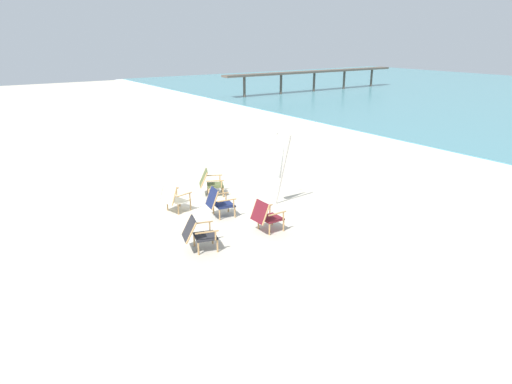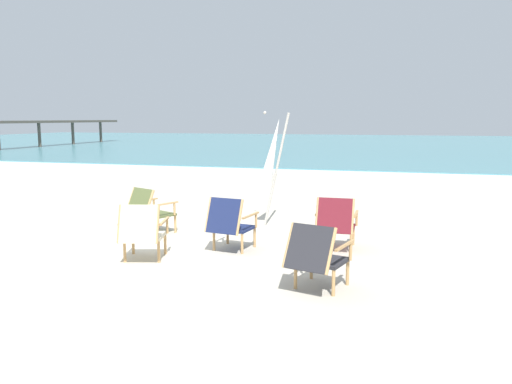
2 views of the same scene
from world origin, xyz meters
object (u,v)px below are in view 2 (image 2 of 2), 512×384
(beach_chair_far_center, at_px, (142,231))
(beach_chair_front_left, at_px, (336,222))
(beach_chair_back_right, at_px, (230,223))
(beach_chair_back_left, at_px, (316,255))
(beach_chair_front_right, at_px, (149,210))
(umbrella_furled_white, at_px, (273,151))

(beach_chair_far_center, height_order, beach_chair_front_left, beach_chair_far_center)
(beach_chair_far_center, height_order, beach_chair_back_right, beach_chair_back_right)
(beach_chair_back_left, distance_m, beach_chair_front_left, 1.86)
(beach_chair_back_right, xyz_separation_m, beach_chair_front_right, (-1.66, 0.65, -0.00))
(beach_chair_back_right, relative_size, umbrella_furled_white, 0.39)
(beach_chair_back_left, bearing_deg, beach_chair_back_right, 137.30)
(beach_chair_back_left, height_order, beach_chair_front_left, beach_chair_front_left)
(umbrella_furled_white, bearing_deg, beach_chair_back_right, -95.26)
(beach_chair_front_right, bearing_deg, beach_chair_front_left, -3.19)
(beach_chair_front_right, relative_size, umbrella_furled_white, 0.43)
(beach_chair_far_center, xyz_separation_m, umbrella_furled_white, (1.16, 2.76, 0.94))
(beach_chair_far_center, height_order, beach_chair_back_left, beach_chair_far_center)
(beach_chair_far_center, xyz_separation_m, beach_chair_back_left, (2.49, -0.56, -0.01))
(beach_chair_front_left, bearing_deg, beach_chair_back_right, -162.43)
(beach_chair_front_left, relative_size, umbrella_furled_white, 0.39)
(beach_chair_front_left, height_order, umbrella_furled_white, umbrella_furled_white)
(beach_chair_far_center, distance_m, beach_chair_front_left, 2.81)
(beach_chair_back_right, xyz_separation_m, beach_chair_front_left, (1.50, 0.48, -0.00))
(beach_chair_back_right, distance_m, umbrella_furled_white, 2.15)
(beach_chair_far_center, distance_m, beach_chair_back_left, 2.55)
(beach_chair_far_center, xyz_separation_m, beach_chair_front_right, (-0.68, 1.48, -0.00))
(beach_chair_back_left, xyz_separation_m, umbrella_furled_white, (-1.32, 3.31, 0.94))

